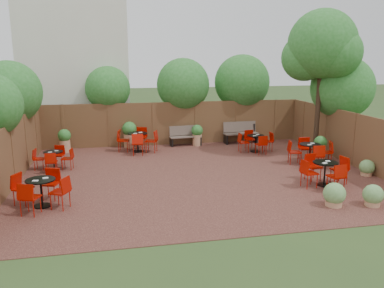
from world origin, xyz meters
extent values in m
plane|color=#354F23|center=(0.00, 0.00, 0.00)|extent=(80.00, 80.00, 0.00)
cube|color=#3C1D18|center=(0.00, 0.00, 0.01)|extent=(12.00, 10.00, 0.02)
cube|color=brown|center=(0.00, 5.00, 1.00)|extent=(12.00, 0.08, 2.00)
cube|color=brown|center=(-6.00, 0.00, 1.00)|extent=(0.08, 10.00, 2.00)
cube|color=brown|center=(6.00, 0.00, 1.00)|extent=(0.08, 10.00, 2.00)
cube|color=beige|center=(-4.50, 8.00, 4.00)|extent=(5.00, 4.00, 8.00)
sphere|color=#266B23|center=(-6.60, 3.00, 2.72)|extent=(2.40, 2.40, 2.40)
sphere|color=#266B23|center=(-3.00, 5.70, 2.61)|extent=(2.05, 2.05, 2.05)
sphere|color=#266B23|center=(0.50, 5.60, 2.75)|extent=(2.50, 2.50, 2.50)
sphere|color=#266B23|center=(3.50, 5.80, 2.81)|extent=(2.71, 2.71, 2.71)
sphere|color=#266B23|center=(6.60, 2.00, 2.78)|extent=(2.60, 2.60, 2.60)
cylinder|color=black|center=(5.40, 1.74, 2.40)|extent=(0.24, 0.24, 4.75)
sphere|color=#266B23|center=(5.40, 1.74, 4.53)|extent=(2.71, 2.71, 2.71)
sphere|color=#266B23|center=(4.90, 2.14, 4.01)|extent=(1.90, 1.90, 1.90)
sphere|color=#266B23|center=(5.80, 1.34, 4.20)|extent=(1.98, 1.98, 1.98)
cube|color=brown|center=(0.42, 4.55, 0.44)|extent=(1.50, 0.60, 0.05)
cube|color=brown|center=(0.42, 4.75, 0.70)|extent=(1.47, 0.28, 0.44)
cube|color=black|center=(-0.25, 4.55, 0.22)|extent=(0.11, 0.44, 0.39)
cube|color=black|center=(1.08, 4.55, 0.22)|extent=(0.11, 0.44, 0.39)
cube|color=brown|center=(3.09, 4.55, 0.49)|extent=(1.65, 0.56, 0.05)
cube|color=brown|center=(3.09, 4.77, 0.78)|extent=(1.63, 0.20, 0.49)
cube|color=black|center=(2.35, 4.55, 0.24)|extent=(0.09, 0.49, 0.43)
cube|color=black|center=(3.83, 4.55, 0.24)|extent=(0.09, 0.49, 0.43)
cylinder|color=black|center=(-5.00, 1.65, 0.03)|extent=(0.40, 0.40, 0.03)
cylinder|color=black|center=(-5.00, 1.65, 0.35)|extent=(0.04, 0.04, 0.63)
cylinder|color=black|center=(-5.00, 1.65, 0.68)|extent=(0.68, 0.68, 0.03)
cube|color=white|center=(-4.89, 1.72, 0.70)|extent=(0.13, 0.10, 0.01)
cube|color=white|center=(-5.09, 1.54, 0.70)|extent=(0.13, 0.10, 0.01)
cylinder|color=black|center=(-1.82, 3.80, 0.04)|extent=(0.48, 0.48, 0.03)
cylinder|color=black|center=(-1.82, 3.80, 0.43)|extent=(0.06, 0.06, 0.77)
cylinder|color=black|center=(-1.82, 3.80, 0.82)|extent=(0.84, 0.84, 0.03)
cube|color=white|center=(-1.69, 3.89, 0.85)|extent=(0.18, 0.14, 0.02)
cube|color=white|center=(-1.93, 3.67, 0.85)|extent=(0.18, 0.14, 0.02)
cylinder|color=black|center=(3.16, 2.78, 0.03)|extent=(0.43, 0.43, 0.03)
cylinder|color=black|center=(3.16, 2.78, 0.38)|extent=(0.05, 0.05, 0.68)
cylinder|color=black|center=(3.16, 2.78, 0.73)|extent=(0.74, 0.74, 0.03)
cube|color=white|center=(3.28, 2.86, 0.75)|extent=(0.14, 0.10, 0.01)
cube|color=white|center=(3.07, 2.67, 0.75)|extent=(0.14, 0.10, 0.01)
cylinder|color=black|center=(4.47, 0.46, 0.04)|extent=(0.46, 0.46, 0.03)
cylinder|color=black|center=(4.47, 0.46, 0.41)|extent=(0.05, 0.05, 0.74)
cylinder|color=black|center=(4.47, 0.46, 0.79)|extent=(0.80, 0.80, 0.03)
cube|color=white|center=(4.60, 0.54, 0.81)|extent=(0.16, 0.13, 0.02)
cube|color=white|center=(4.37, 0.33, 0.81)|extent=(0.16, 0.13, 0.02)
cylinder|color=black|center=(3.70, -1.99, 0.04)|extent=(0.45, 0.45, 0.03)
cylinder|color=black|center=(3.70, -1.99, 0.40)|extent=(0.05, 0.05, 0.72)
cylinder|color=black|center=(3.70, -1.99, 0.77)|extent=(0.78, 0.78, 0.03)
cube|color=white|center=(3.82, -1.90, 0.80)|extent=(0.15, 0.10, 0.02)
cube|color=white|center=(3.60, -2.11, 0.80)|extent=(0.15, 0.10, 0.02)
cylinder|color=black|center=(-4.82, -2.10, 0.04)|extent=(0.46, 0.46, 0.03)
cylinder|color=black|center=(-4.82, -2.10, 0.40)|extent=(0.05, 0.05, 0.73)
cylinder|color=black|center=(-4.82, -2.10, 0.78)|extent=(0.79, 0.79, 0.03)
cube|color=white|center=(-4.69, -2.01, 0.80)|extent=(0.17, 0.14, 0.02)
cube|color=white|center=(-4.92, -2.22, 0.80)|extent=(0.17, 0.14, 0.02)
cylinder|color=tan|center=(-2.12, 4.70, 0.33)|extent=(0.53, 0.53, 0.61)
sphere|color=#266B23|center=(-2.12, 4.70, 0.87)|extent=(0.64, 0.64, 0.64)
cylinder|color=tan|center=(0.96, 4.53, 0.27)|extent=(0.44, 0.44, 0.50)
sphere|color=#266B23|center=(0.96, 4.53, 0.72)|extent=(0.52, 0.52, 0.52)
cylinder|color=tan|center=(-4.90, 4.36, 0.28)|extent=(0.45, 0.45, 0.52)
sphere|color=#266B23|center=(-4.90, 4.36, 0.75)|extent=(0.55, 0.55, 0.55)
cylinder|color=tan|center=(5.24, 1.07, 0.27)|extent=(0.43, 0.43, 0.49)
sphere|color=#266B23|center=(5.24, 1.07, 0.71)|extent=(0.52, 0.52, 0.52)
cylinder|color=tan|center=(4.09, -3.85, 0.11)|extent=(0.41, 0.41, 0.18)
sphere|color=#60924B|center=(4.09, -3.85, 0.34)|extent=(0.55, 0.55, 0.55)
cylinder|color=tan|center=(3.04, -3.65, 0.12)|extent=(0.44, 0.44, 0.20)
sphere|color=#60924B|center=(3.04, -3.65, 0.37)|extent=(0.61, 0.61, 0.61)
cylinder|color=tan|center=(5.70, -1.29, 0.11)|extent=(0.38, 0.38, 0.17)
sphere|color=#60924B|center=(5.70, -1.29, 0.32)|extent=(0.51, 0.51, 0.51)
camera|label=1|loc=(-2.81, -12.83, 4.03)|focal=36.63mm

